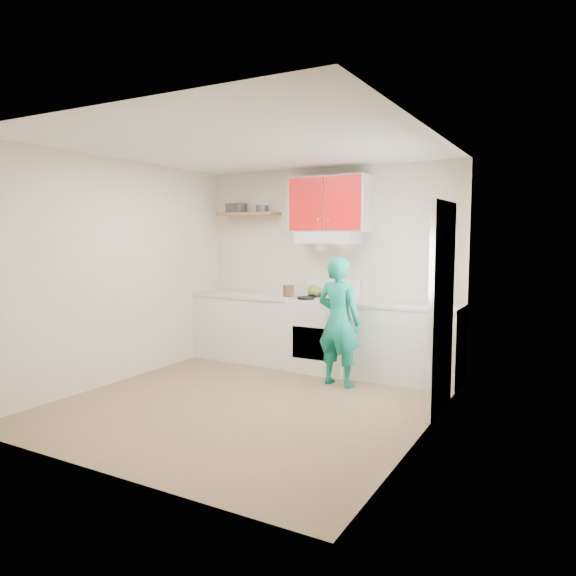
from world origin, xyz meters
The scene contains 21 objects.
floor centered at (0.00, 0.00, 0.00)m, with size 3.80×3.80×0.00m, color brown.
ceiling centered at (0.00, 0.00, 2.60)m, with size 3.60×3.80×0.04m, color white.
back_wall centered at (0.00, 1.90, 1.30)m, with size 3.60×0.04×2.60m, color beige.
front_wall centered at (0.00, -1.90, 1.30)m, with size 3.60×0.04×2.60m, color beige.
left_wall centered at (-1.80, 0.00, 1.30)m, with size 0.04×3.80×2.60m, color beige.
right_wall centered at (1.80, 0.00, 1.30)m, with size 0.04×3.80×2.60m, color beige.
door centered at (1.78, 0.70, 1.02)m, with size 0.05×0.85×2.05m, color white.
door_glass centered at (1.75, 0.70, 1.45)m, with size 0.01×0.55×0.95m, color white.
counter_left centered at (-1.04, 1.60, 0.45)m, with size 1.52×0.60×0.90m, color silver.
counter_right centered at (1.14, 1.60, 0.45)m, with size 1.32×0.60×0.90m, color silver.
stove centered at (0.10, 1.57, 0.46)m, with size 0.76×0.65×0.92m, color white.
range_hood centered at (0.10, 1.68, 1.70)m, with size 0.76×0.44×0.15m, color silver.
upper_cabinets centered at (0.10, 1.73, 2.12)m, with size 1.02×0.33×0.70m, color red.
shelf centered at (-1.15, 1.75, 2.02)m, with size 0.90×0.30×0.04m, color brown.
books centered at (-1.33, 1.71, 2.10)m, with size 0.25×0.18×0.13m, color #383239.
tin centered at (-0.92, 1.74, 2.09)m, with size 0.16×0.16×0.10m, color #333D4C.
kettle centered at (-0.11, 1.72, 1.00)m, with size 0.18×0.18×0.15m, color #527320.
crock centered at (-0.40, 1.55, 0.99)m, with size 0.14×0.14×0.17m, color #493020.
cutting_board centered at (0.77, 1.48, 0.91)m, with size 0.30×0.22×0.02m, color olive.
silicone_mat centered at (1.62, 1.50, 0.90)m, with size 0.30×0.25×0.01m, color red.
person centered at (0.55, 1.03, 0.75)m, with size 0.54×0.36×1.49m, color #0D7560.
Camera 1 is at (2.95, -4.49, 1.72)m, focal length 33.12 mm.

